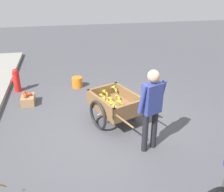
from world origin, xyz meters
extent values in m
plane|color=#47474C|center=(0.00, 0.00, 0.00)|extent=(24.00, 24.00, 0.00)
cube|color=brown|center=(0.32, -0.17, 0.40)|extent=(1.32, 1.16, 0.10)
cube|color=brown|center=(0.80, 0.03, 0.57)|extent=(0.36, 0.76, 0.24)
cube|color=brown|center=(-0.16, -0.38, 0.57)|extent=(0.36, 0.76, 0.24)
cube|color=brown|center=(0.18, 0.17, 0.57)|extent=(1.04, 0.48, 0.24)
cube|color=brown|center=(0.46, -0.52, 0.57)|extent=(1.04, 0.48, 0.24)
torus|color=black|center=(0.15, 0.23, 0.32)|extent=(0.61, 0.30, 0.64)
torus|color=black|center=(0.49, -0.58, 0.32)|extent=(0.61, 0.30, 0.64)
cylinder|color=#9E9EA8|center=(0.32, -0.17, 0.32)|extent=(0.38, 0.83, 0.04)
cylinder|color=brown|center=(-0.57, -0.18, 0.55)|extent=(0.52, 0.25, 0.04)
cylinder|color=brown|center=(-0.31, -0.81, 0.55)|extent=(0.52, 0.25, 0.04)
cylinder|color=#9E9EA8|center=(0.75, 0.01, 0.18)|extent=(0.04, 0.04, 0.35)
ellipsoid|color=gold|center=(0.26, -0.07, 0.50)|extent=(0.18, 0.12, 0.13)
ellipsoid|color=gold|center=(0.27, -0.06, 0.51)|extent=(0.18, 0.14, 0.09)
ellipsoid|color=gold|center=(0.28, -0.05, 0.52)|extent=(0.18, 0.14, 0.09)
ellipsoid|color=gold|center=(0.29, -0.04, 0.53)|extent=(0.16, 0.14, 0.14)
ellipsoid|color=gold|center=(0.51, -0.29, 0.51)|extent=(0.18, 0.10, 0.14)
ellipsoid|color=gold|center=(0.52, -0.28, 0.52)|extent=(0.19, 0.09, 0.09)
ellipsoid|color=gold|center=(0.53, -0.27, 0.53)|extent=(0.19, 0.12, 0.05)
ellipsoid|color=gold|center=(0.54, -0.26, 0.54)|extent=(0.19, 0.10, 0.10)
ellipsoid|color=gold|center=(0.54, -0.25, 0.55)|extent=(0.18, 0.07, 0.13)
ellipsoid|color=gold|center=(0.46, -0.11, 0.49)|extent=(0.16, 0.14, 0.15)
ellipsoid|color=gold|center=(0.47, -0.10, 0.50)|extent=(0.19, 0.05, 0.10)
ellipsoid|color=gold|center=(0.48, -0.09, 0.51)|extent=(0.18, 0.05, 0.05)
ellipsoid|color=gold|center=(0.49, -0.08, 0.52)|extent=(0.19, 0.09, 0.11)
ellipsoid|color=gold|center=(0.49, -0.08, 0.53)|extent=(0.18, 0.12, 0.13)
ellipsoid|color=gold|center=(-0.07, -0.08, 0.63)|extent=(0.16, 0.15, 0.14)
ellipsoid|color=gold|center=(-0.06, -0.07, 0.64)|extent=(0.17, 0.15, 0.09)
ellipsoid|color=gold|center=(-0.06, -0.06, 0.65)|extent=(0.18, 0.05, 0.05)
ellipsoid|color=gold|center=(-0.05, -0.05, 0.66)|extent=(0.18, 0.13, 0.10)
ellipsoid|color=gold|center=(-0.04, -0.04, 0.67)|extent=(0.18, 0.10, 0.14)
ellipsoid|color=gold|center=(0.77, -0.26, 0.61)|extent=(0.17, 0.11, 0.15)
ellipsoid|color=gold|center=(0.78, -0.25, 0.62)|extent=(0.18, 0.14, 0.09)
ellipsoid|color=gold|center=(0.79, -0.24, 0.63)|extent=(0.19, 0.10, 0.05)
ellipsoid|color=gold|center=(0.80, -0.23, 0.64)|extent=(0.19, 0.06, 0.11)
ellipsoid|color=gold|center=(0.81, -0.22, 0.65)|extent=(0.17, 0.11, 0.15)
ellipsoid|color=gold|center=(0.68, -0.03, 0.57)|extent=(0.16, 0.14, 0.15)
ellipsoid|color=gold|center=(0.69, -0.02, 0.58)|extent=(0.18, 0.13, 0.09)
ellipsoid|color=gold|center=(0.70, 0.00, 0.59)|extent=(0.19, 0.06, 0.08)
ellipsoid|color=gold|center=(0.72, 0.01, 0.60)|extent=(0.17, 0.09, 0.15)
ellipsoid|color=gold|center=(0.33, -0.03, 0.50)|extent=(0.18, 0.13, 0.13)
ellipsoid|color=gold|center=(0.34, -0.02, 0.51)|extent=(0.19, 0.09, 0.08)
ellipsoid|color=gold|center=(0.35, -0.01, 0.52)|extent=(0.19, 0.06, 0.09)
ellipsoid|color=gold|center=(0.37, 0.01, 0.53)|extent=(0.17, 0.10, 0.15)
ellipsoid|color=gold|center=(-0.05, -0.08, 0.58)|extent=(0.16, 0.15, 0.13)
ellipsoid|color=gold|center=(-0.03, -0.06, 0.59)|extent=(0.17, 0.14, 0.05)
ellipsoid|color=gold|center=(-0.02, -0.05, 0.60)|extent=(0.17, 0.10, 0.15)
ellipsoid|color=gold|center=(0.43, 0.08, 0.60)|extent=(0.18, 0.10, 0.14)
ellipsoid|color=gold|center=(0.44, 0.09, 0.61)|extent=(0.18, 0.13, 0.10)
ellipsoid|color=gold|center=(0.45, 0.10, 0.62)|extent=(0.18, 0.15, 0.05)
ellipsoid|color=gold|center=(0.45, 0.10, 0.63)|extent=(0.19, 0.08, 0.09)
ellipsoid|color=gold|center=(0.46, 0.11, 0.64)|extent=(0.19, 0.09, 0.13)
ellipsoid|color=gold|center=(0.20, -0.27, 0.53)|extent=(0.16, 0.15, 0.14)
ellipsoid|color=gold|center=(0.21, -0.26, 0.54)|extent=(0.19, 0.13, 0.08)
ellipsoid|color=gold|center=(0.22, -0.24, 0.55)|extent=(0.19, 0.10, 0.08)
ellipsoid|color=gold|center=(0.23, -0.23, 0.56)|extent=(0.17, 0.14, 0.13)
cylinder|color=black|center=(-0.78, -0.52, 0.39)|extent=(0.11, 0.11, 0.79)
cylinder|color=black|center=(-0.70, -0.72, 0.39)|extent=(0.11, 0.11, 0.79)
cube|color=navy|center=(-0.74, -0.62, 1.07)|extent=(0.32, 0.39, 0.56)
sphere|color=tan|center=(-0.74, -0.62, 1.49)|extent=(0.21, 0.21, 0.21)
cylinder|color=navy|center=(-0.83, -0.42, 1.10)|extent=(0.08, 0.15, 0.51)
cylinder|color=navy|center=(-0.66, -0.82, 1.10)|extent=(0.08, 0.15, 0.51)
cylinder|color=#AD7A38|center=(-1.58, 1.85, 0.31)|extent=(0.09, 0.10, 0.12)
cylinder|color=red|center=(2.45, 2.19, 0.28)|extent=(0.18, 0.18, 0.55)
sphere|color=red|center=(2.45, 2.19, 0.59)|extent=(0.16, 0.16, 0.16)
cylinder|color=red|center=(2.56, 2.19, 0.33)|extent=(0.10, 0.07, 0.07)
cylinder|color=red|center=(2.45, 2.30, 0.33)|extent=(0.07, 0.10, 0.07)
cylinder|color=orange|center=(2.44, 0.53, 0.15)|extent=(0.29, 0.29, 0.30)
cube|color=#99754C|center=(1.59, 1.82, 0.11)|extent=(0.44, 0.32, 0.22)
sphere|color=#B23319|center=(1.60, 1.77, 0.27)|extent=(0.10, 0.10, 0.10)
sphere|color=#B23319|center=(1.72, 1.91, 0.27)|extent=(0.09, 0.09, 0.09)
sphere|color=#B23319|center=(1.49, 1.86, 0.26)|extent=(0.08, 0.08, 0.08)
sphere|color=#B23319|center=(1.56, 1.86, 0.27)|extent=(0.10, 0.10, 0.10)
camera|label=1|loc=(-4.66, 0.82, 3.10)|focal=42.20mm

